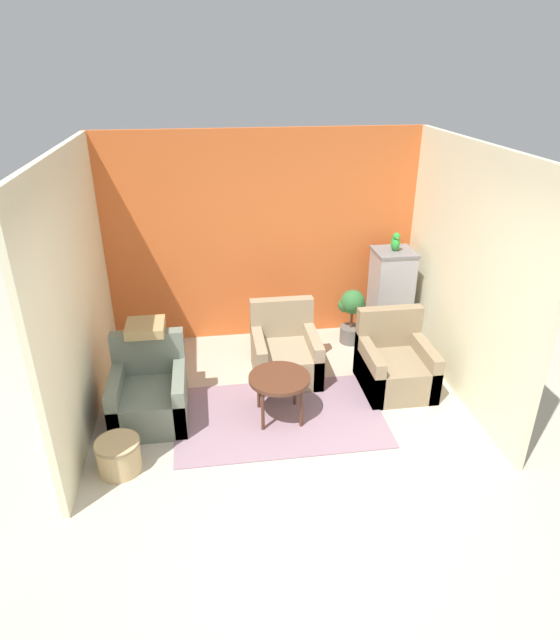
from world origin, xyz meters
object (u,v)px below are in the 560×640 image
(armchair_left, at_px, (150,395))
(armchair_right, at_px, (395,366))
(wicker_basket, at_px, (119,455))
(potted_plant, at_px, (352,312))
(parrot, at_px, (395,242))
(birdcage, at_px, (390,296))
(coffee_table, at_px, (279,381))
(armchair_middle, at_px, (285,355))

(armchair_left, bearing_deg, armchair_right, 4.46)
(armchair_right, height_order, wicker_basket, armchair_right)
(potted_plant, bearing_deg, wicker_basket, -142.32)
(armchair_right, relative_size, wicker_basket, 2.10)
(armchair_left, bearing_deg, parrot, 23.70)
(birdcage, xyz_separation_m, wicker_basket, (-3.20, -2.08, -0.46))
(wicker_basket, bearing_deg, armchair_right, 18.62)
(armchair_left, bearing_deg, coffee_table, -8.23)
(armchair_middle, relative_size, potted_plant, 1.17)
(armchair_right, height_order, potted_plant, armchair_right)
(parrot, relative_size, potted_plant, 0.32)
(armchair_middle, distance_m, wicker_basket, 2.23)
(coffee_table, height_order, parrot, parrot)
(birdcage, height_order, parrot, parrot)
(wicker_basket, bearing_deg, coffee_table, 20.63)
(parrot, xyz_separation_m, potted_plant, (-0.49, 0.02, -0.93))
(birdcage, relative_size, parrot, 5.29)
(armchair_middle, height_order, wicker_basket, armchair_middle)
(coffee_table, relative_size, birdcage, 0.50)
(coffee_table, bearing_deg, parrot, 42.13)
(birdcage, height_order, wicker_basket, birdcage)
(coffee_table, bearing_deg, birdcage, 42.09)
(armchair_left, bearing_deg, wicker_basket, -106.55)
(coffee_table, height_order, wicker_basket, coffee_table)
(birdcage, height_order, potted_plant, birdcage)
(armchair_right, bearing_deg, armchair_left, -175.54)
(armchair_right, distance_m, birdcage, 1.19)
(wicker_basket, bearing_deg, birdcage, 32.96)
(armchair_middle, distance_m, birdcage, 1.65)
(armchair_left, height_order, armchair_middle, same)
(wicker_basket, bearing_deg, potted_plant, 37.68)
(armchair_right, xyz_separation_m, armchair_middle, (-1.18, 0.42, 0.00))
(armchair_middle, xyz_separation_m, potted_plant, (0.98, 0.69, 0.16))
(coffee_table, bearing_deg, armchair_left, 171.77)
(armchair_middle, relative_size, parrot, 3.62)
(armchair_middle, bearing_deg, birdcage, 24.61)
(potted_plant, bearing_deg, coffee_table, -127.57)
(birdcage, bearing_deg, armchair_left, -156.33)
(armchair_right, bearing_deg, potted_plant, 100.52)
(birdcage, bearing_deg, armchair_right, -104.56)
(armchair_right, relative_size, armchair_middle, 1.00)
(armchair_middle, bearing_deg, armchair_right, -19.56)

